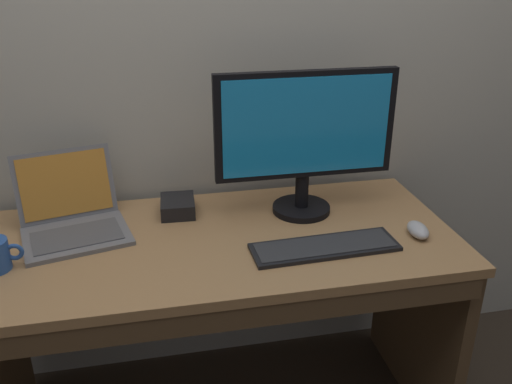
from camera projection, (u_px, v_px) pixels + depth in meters
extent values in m
cube|color=#A87A4C|center=(218.00, 242.00, 1.65)|extent=(1.45, 0.65, 0.03)
cube|color=brown|center=(417.00, 312.00, 1.93)|extent=(0.04, 0.60, 0.70)
cube|color=brown|center=(235.00, 317.00, 1.39)|extent=(1.39, 0.02, 0.07)
cube|color=slate|center=(77.00, 236.00, 1.63)|extent=(0.35, 0.30, 0.01)
cube|color=#505054|center=(77.00, 236.00, 1.62)|extent=(0.28, 0.20, 0.00)
cube|color=slate|center=(65.00, 184.00, 1.71)|extent=(0.31, 0.13, 0.22)
cube|color=#C67F2D|center=(65.00, 185.00, 1.70)|extent=(0.27, 0.11, 0.19)
cylinder|color=black|center=(301.00, 208.00, 1.80)|extent=(0.19, 0.19, 0.02)
cylinder|color=black|center=(302.00, 190.00, 1.77)|extent=(0.04, 0.04, 0.11)
cube|color=black|center=(306.00, 125.00, 1.67)|extent=(0.57, 0.03, 0.34)
cube|color=#198CD8|center=(307.00, 126.00, 1.65)|extent=(0.53, 0.00, 0.30)
cube|color=black|center=(325.00, 247.00, 1.57)|extent=(0.44, 0.15, 0.01)
cube|color=#2D2D30|center=(325.00, 245.00, 1.57)|extent=(0.41, 0.13, 0.00)
ellipsoid|color=#B7B7BC|center=(418.00, 230.00, 1.64)|extent=(0.06, 0.10, 0.04)
cube|color=black|center=(178.00, 206.00, 1.78)|extent=(0.12, 0.14, 0.05)
torus|color=#28519E|center=(14.00, 252.00, 1.47)|extent=(0.05, 0.01, 0.05)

